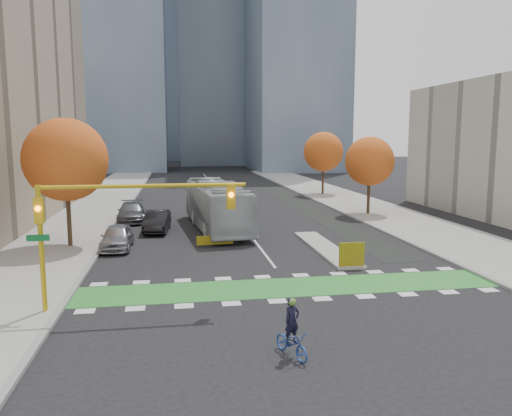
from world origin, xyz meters
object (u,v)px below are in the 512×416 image
object	(u,v)px
tree_east_far	(323,152)
traffic_signal_west	(108,213)
tree_west	(66,160)
tree_east_near	(370,161)
bus	(217,205)
parked_car_a	(117,237)
parked_car_c	(131,212)
hazard_board	(352,254)
cyclist	(292,337)
parked_car_b	(157,221)

from	to	relation	value
tree_east_far	traffic_signal_west	bearing A→B (deg)	-117.95
tree_west	tree_east_near	xyz separation A→B (m)	(24.00, 10.00, -0.75)
bus	traffic_signal_west	bearing A→B (deg)	-113.76
tree_west	tree_east_far	world-z (taller)	tree_west
parked_car_a	bus	bearing A→B (deg)	41.72
tree_east_far	parked_car_c	size ratio (longest dim) A/B	1.41
tree_west	parked_car_a	distance (m)	5.76
tree_east_near	traffic_signal_west	bearing A→B (deg)	-131.52
hazard_board	traffic_signal_west	distance (m)	13.23
hazard_board	cyclist	xyz separation A→B (m)	(-5.64, -10.03, -0.15)
tree_east_far	cyclist	size ratio (longest dim) A/B	3.91
tree_east_near	parked_car_b	size ratio (longest dim) A/B	1.49
tree_east_far	traffic_signal_west	size ratio (longest dim) A/B	0.90
tree_west	cyclist	size ratio (longest dim) A/B	4.21
tree_east_far	traffic_signal_west	distance (m)	43.61
tree_east_near	parked_car_c	size ratio (longest dim) A/B	1.31
tree_east_near	parked_car_b	bearing A→B (deg)	-164.20
cyclist	bus	distance (m)	22.99
parked_car_b	parked_car_a	bearing A→B (deg)	-107.92
hazard_board	bus	bearing A→B (deg)	115.59
tree_east_far	parked_car_a	bearing A→B (deg)	-128.71
parked_car_a	traffic_signal_west	bearing A→B (deg)	-84.19
hazard_board	cyclist	bearing A→B (deg)	-119.34
hazard_board	bus	world-z (taller)	bus
tree_east_far	parked_car_b	bearing A→B (deg)	-132.04
tree_east_far	parked_car_a	xyz separation A→B (m)	(-21.50, -26.83, -4.47)
parked_car_a	parked_car_c	bearing A→B (deg)	90.57
tree_east_far	parked_car_c	bearing A→B (deg)	-142.85
hazard_board	tree_west	bearing A→B (deg)	154.01
hazard_board	tree_east_far	distance (m)	35.13
tree_west	tree_east_near	distance (m)	26.01
bus	parked_car_a	bearing A→B (deg)	-144.58
hazard_board	tree_east_near	size ratio (longest dim) A/B	0.20
hazard_board	tree_east_far	world-z (taller)	tree_east_far
parked_car_a	tree_west	bearing A→B (deg)	165.14
tree_west	parked_car_b	xyz separation A→B (m)	(5.31, 4.71, -4.83)
tree_east_near	cyclist	size ratio (longest dim) A/B	3.62
traffic_signal_west	tree_east_near	bearing A→B (deg)	48.48
parked_car_b	bus	bearing A→B (deg)	9.91
traffic_signal_west	parked_car_b	distance (m)	17.57
tree_west	parked_car_b	size ratio (longest dim) A/B	1.73
hazard_board	tree_west	size ratio (longest dim) A/B	0.17
traffic_signal_west	tree_west	bearing A→B (deg)	108.02
tree_east_near	hazard_board	bearing A→B (deg)	-114.20
traffic_signal_west	cyclist	world-z (taller)	traffic_signal_west
traffic_signal_west	cyclist	distance (m)	8.91
bus	hazard_board	bearing A→B (deg)	-70.14
tree_east_far	tree_west	bearing A→B (deg)	-133.30
parked_car_a	parked_car_c	distance (m)	10.54
tree_east_near	bus	size ratio (longest dim) A/B	0.54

